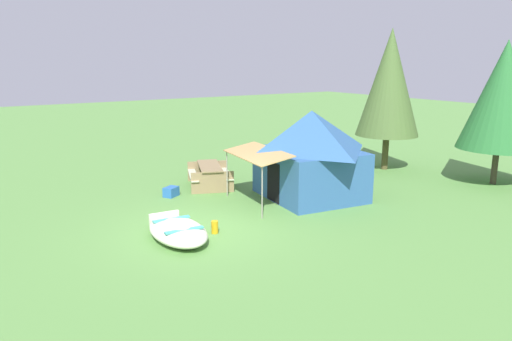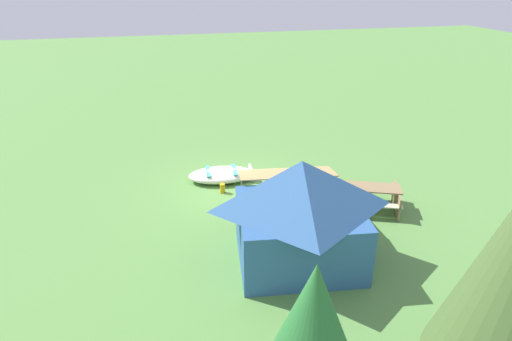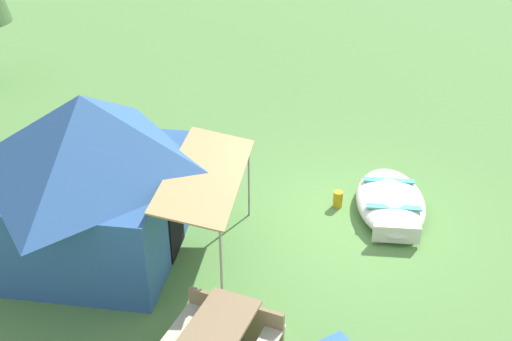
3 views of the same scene
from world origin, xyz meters
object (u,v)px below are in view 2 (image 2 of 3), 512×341
object	(u,v)px
picnic_table	(367,194)
beached_rowboat	(222,174)
fuel_can	(222,188)
canvas_cabin_tent	(300,211)
cooler_box	(332,182)

from	to	relation	value
picnic_table	beached_rowboat	bearing A→B (deg)	-37.03
picnic_table	fuel_can	size ratio (longest dim) A/B	7.29
canvas_cabin_tent	picnic_table	distance (m)	3.72
picnic_table	cooler_box	size ratio (longest dim) A/B	4.99
beached_rowboat	fuel_can	size ratio (longest dim) A/B	7.43
beached_rowboat	picnic_table	bearing A→B (deg)	142.97
canvas_cabin_tent	fuel_can	size ratio (longest dim) A/B	12.97
beached_rowboat	canvas_cabin_tent	distance (m)	5.36
canvas_cabin_tent	fuel_can	distance (m)	4.52
cooler_box	canvas_cabin_tent	bearing A→B (deg)	55.68
beached_rowboat	fuel_can	world-z (taller)	beached_rowboat
picnic_table	cooler_box	bearing A→B (deg)	-75.12
canvas_cabin_tent	picnic_table	bearing A→B (deg)	-145.44
canvas_cabin_tent	cooler_box	bearing A→B (deg)	-124.32
beached_rowboat	picnic_table	xyz separation A→B (m)	(-4.06, 3.07, 0.25)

